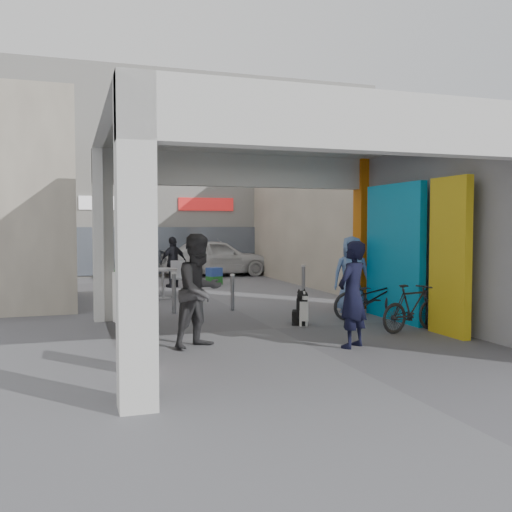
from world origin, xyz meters
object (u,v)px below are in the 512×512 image
object	(u,v)px
man_crates	(173,262)
produce_stand	(129,285)
man_with_dog	(352,294)
man_elderly	(352,275)
bicycle_rear	(413,308)
cafe_set	(157,285)
man_back_turned	(200,291)
bicycle_front	(372,297)
border_collie	(301,310)
white_van	(216,257)

from	to	relation	value
man_crates	produce_stand	bearing A→B (deg)	25.82
man_with_dog	man_crates	size ratio (longest dim) A/B	1.06
man_elderly	man_crates	bearing A→B (deg)	126.54
man_with_dog	bicycle_rear	xyz separation A→B (m)	(1.69, 0.87, -0.41)
man_elderly	bicycle_rear	size ratio (longest dim) A/B	1.17
cafe_set	produce_stand	xyz separation A→B (m)	(-0.66, 0.67, -0.06)
man_back_turned	man_elderly	xyz separation A→B (m)	(4.01, 2.48, -0.05)
man_crates	bicycle_rear	xyz separation A→B (m)	(2.84, -8.93, -0.36)
bicycle_front	bicycle_rear	xyz separation A→B (m)	(0.00, -1.45, -0.02)
border_collie	man_crates	size ratio (longest dim) A/B	0.45
man_elderly	white_van	distance (m)	10.20
border_collie	bicycle_front	distance (m)	1.69
cafe_set	man_elderly	xyz separation A→B (m)	(3.73, -4.14, 0.51)
cafe_set	man_with_dog	size ratio (longest dim) A/B	0.94
man_crates	man_with_dog	bearing A→B (deg)	74.24
produce_stand	man_with_dog	distance (m)	8.53
man_back_turned	bicycle_front	world-z (taller)	man_back_turned
cafe_set	white_van	bearing A→B (deg)	62.28
man_with_dog	bicycle_front	bearing A→B (deg)	-159.55
border_collie	bicycle_rear	xyz separation A→B (m)	(1.67, -1.29, 0.15)
cafe_set	man_crates	bearing A→B (deg)	69.80
bicycle_front	bicycle_rear	world-z (taller)	bicycle_front
produce_stand	white_van	world-z (taller)	white_van
man_with_dog	white_van	world-z (taller)	man_with_dog
man_elderly	bicycle_front	distance (m)	1.03
man_with_dog	bicycle_front	distance (m)	2.90
produce_stand	man_elderly	world-z (taller)	man_elderly
produce_stand	bicycle_front	xyz separation A→B (m)	(4.37, -5.76, 0.18)
cafe_set	bicycle_front	bearing A→B (deg)	-53.88
man_back_turned	white_van	world-z (taller)	man_back_turned
cafe_set	man_with_dog	bearing A→B (deg)	-74.72
cafe_set	white_van	xyz separation A→B (m)	(3.17, 6.04, 0.38)
border_collie	man_with_dog	world-z (taller)	man_with_dog
white_van	cafe_set	bearing A→B (deg)	151.34
man_back_turned	man_crates	xyz separation A→B (m)	(1.15, 9.01, -0.11)
man_crates	bicycle_front	xyz separation A→B (m)	(2.84, -7.48, -0.34)
man_back_turned	white_van	distance (m)	13.12
man_with_dog	bicycle_rear	bearing A→B (deg)	173.70
cafe_set	man_crates	distance (m)	2.59
man_back_turned	man_crates	world-z (taller)	man_back_turned
bicycle_front	bicycle_rear	size ratio (longest dim) A/B	1.20
man_back_turned	produce_stand	bearing A→B (deg)	63.06
man_back_turned	white_van	size ratio (longest dim) A/B	0.43
border_collie	man_elderly	xyz separation A→B (m)	(1.69, 1.12, 0.57)
produce_stand	man_elderly	bearing A→B (deg)	-32.28
bicycle_front	white_van	xyz separation A→B (m)	(-0.54, 11.13, 0.26)
man_crates	white_van	size ratio (longest dim) A/B	0.38
border_collie	man_back_turned	xyz separation A→B (m)	(-2.32, -1.36, 0.62)
bicycle_rear	man_crates	bearing A→B (deg)	5.17
produce_stand	white_van	distance (m)	6.61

